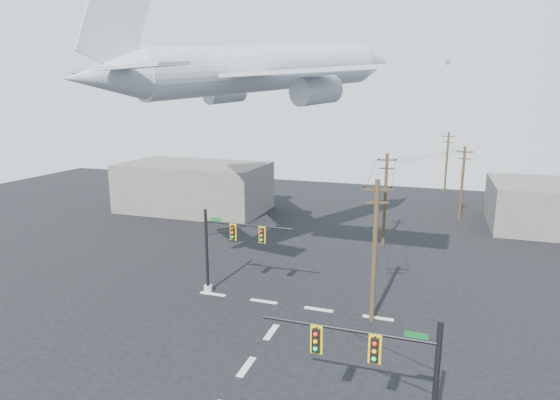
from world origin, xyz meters
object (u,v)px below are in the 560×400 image
(utility_pole_a, at_px, (375,249))
(utility_pole_c, at_px, (462,183))
(signal_mast_near, at_px, (393,385))
(signal_mast_far, at_px, (225,250))
(airliner, at_px, (269,69))
(utility_pole_b, at_px, (385,198))
(utility_pole_d, at_px, (447,161))

(utility_pole_a, relative_size, utility_pole_c, 1.07)
(signal_mast_near, height_order, utility_pole_c, utility_pole_c)
(signal_mast_far, height_order, utility_pole_a, utility_pole_a)
(signal_mast_near, distance_m, utility_pole_c, 40.17)
(airliner, bearing_deg, utility_pole_a, -94.74)
(signal_mast_near, bearing_deg, utility_pole_b, 96.91)
(utility_pole_b, bearing_deg, airliner, -134.08)
(signal_mast_near, relative_size, utility_pole_a, 0.77)
(utility_pole_b, bearing_deg, utility_pole_d, 73.07)
(utility_pole_b, height_order, utility_pole_d, utility_pole_d)
(signal_mast_far, bearing_deg, airliner, 73.10)
(utility_pole_a, height_order, airliner, airliner)
(signal_mast_far, relative_size, utility_pole_b, 0.77)
(utility_pole_c, bearing_deg, airliner, -105.98)
(utility_pole_a, relative_size, utility_pole_b, 1.03)
(signal_mast_far, xyz_separation_m, airliner, (1.58, 5.19, 12.77))
(signal_mast_near, bearing_deg, utility_pole_a, 100.98)
(signal_mast_near, xyz_separation_m, signal_mast_far, (-13.03, 12.69, -0.01))
(utility_pole_b, xyz_separation_m, utility_pole_c, (7.36, 11.90, -0.14))
(utility_pole_c, xyz_separation_m, utility_pole_d, (-1.47, 17.86, 0.17))
(signal_mast_near, distance_m, signal_mast_far, 18.18)
(signal_mast_near, distance_m, airliner, 24.77)
(utility_pole_b, bearing_deg, signal_mast_far, -127.80)
(signal_mast_far, xyz_separation_m, utility_pole_c, (16.99, 27.28, 1.14))
(utility_pole_b, distance_m, utility_pole_c, 14.00)
(utility_pole_c, bearing_deg, utility_pole_a, -83.63)
(signal_mast_near, xyz_separation_m, utility_pole_d, (2.49, 57.82, 1.30))
(utility_pole_d, height_order, airliner, airliner)
(utility_pole_d, bearing_deg, utility_pole_a, -79.25)
(utility_pole_a, bearing_deg, signal_mast_near, -97.94)
(utility_pole_b, xyz_separation_m, utility_pole_d, (5.89, 29.76, 0.02))
(utility_pole_b, height_order, utility_pole_c, utility_pole_b)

